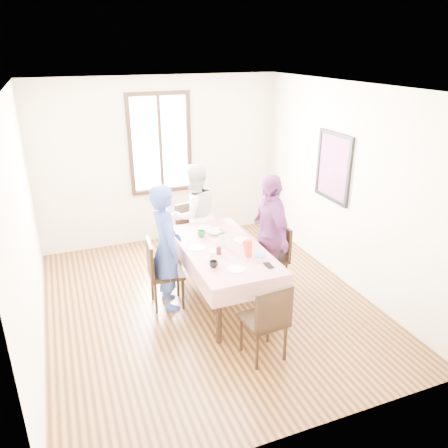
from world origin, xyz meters
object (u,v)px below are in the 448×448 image
(chair_right, at_px, (269,258))
(person_left, at_px, (166,247))
(chair_left, at_px, (166,273))
(person_right, at_px, (269,234))
(dining_table, at_px, (223,275))
(chair_near, at_px, (264,319))
(person_far, at_px, (194,215))
(chair_far, at_px, (194,234))

(chair_right, bearing_deg, person_left, 85.34)
(chair_left, bearing_deg, person_right, 90.04)
(dining_table, xyz_separation_m, chair_near, (0.00, -1.19, 0.08))
(dining_table, height_order, chair_left, chair_left)
(person_right, bearing_deg, chair_right, 93.25)
(person_right, bearing_deg, dining_table, -82.19)
(chair_near, xyz_separation_m, person_far, (0.00, 2.36, 0.32))
(chair_far, bearing_deg, chair_right, 112.07)
(person_left, relative_size, person_far, 1.04)
(chair_far, bearing_deg, person_far, 80.55)
(chair_left, bearing_deg, chair_far, 150.41)
(chair_far, relative_size, chair_near, 1.00)
(chair_far, height_order, person_left, person_left)
(chair_right, xyz_separation_m, person_far, (-0.70, 1.12, 0.32))
(chair_left, xyz_separation_m, chair_far, (0.70, 1.03, 0.00))
(chair_far, relative_size, person_left, 0.56)
(chair_near, height_order, person_far, person_far)
(chair_left, xyz_separation_m, person_right, (1.38, -0.11, 0.36))
(chair_far, relative_size, person_right, 0.56)
(chair_near, distance_m, person_right, 1.46)
(chair_near, bearing_deg, dining_table, 85.24)
(chair_right, xyz_separation_m, chair_near, (-0.70, -1.25, 0.00))
(dining_table, distance_m, chair_far, 1.20)
(chair_left, distance_m, person_right, 1.43)
(person_right, bearing_deg, person_far, -145.43)
(chair_near, xyz_separation_m, person_right, (0.68, 1.25, 0.36))
(chair_far, distance_m, person_left, 1.28)
(dining_table, xyz_separation_m, person_far, (0.00, 1.17, 0.40))
(chair_left, bearing_deg, person_left, 94.54)
(person_left, relative_size, person_right, 0.99)
(dining_table, xyz_separation_m, chair_left, (-0.70, 0.16, 0.08))
(person_left, bearing_deg, chair_left, 89.07)
(chair_near, bearing_deg, person_far, 85.24)
(person_far, bearing_deg, person_left, 45.11)
(chair_left, height_order, person_far, person_far)
(dining_table, bearing_deg, chair_far, 90.00)
(chair_right, bearing_deg, chair_far, 31.36)
(chair_right, height_order, person_left, person_left)
(person_left, bearing_deg, chair_far, -34.34)
(chair_left, xyz_separation_m, chair_near, (0.70, -1.35, 0.00))
(chair_left, distance_m, chair_right, 1.40)
(dining_table, bearing_deg, person_left, 166.54)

